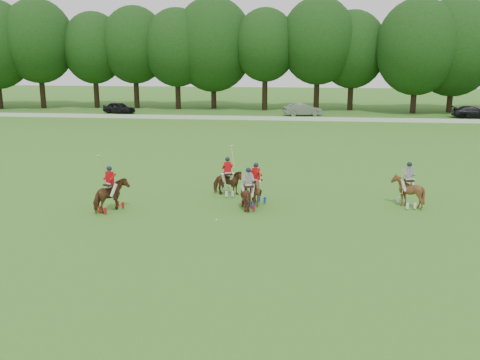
# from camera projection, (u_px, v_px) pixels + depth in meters

# --- Properties ---
(ground) EXTENTS (180.00, 180.00, 0.00)m
(ground) POSITION_uv_depth(u_px,v_px,m) (194.00, 233.00, 23.46)
(ground) COLOR #366D1F
(ground) RESTS_ON ground
(tree_line) EXTENTS (117.98, 14.32, 14.75)m
(tree_line) POSITION_uv_depth(u_px,v_px,m) (268.00, 45.00, 67.81)
(tree_line) COLOR black
(tree_line) RESTS_ON ground
(boundary_rail) EXTENTS (120.00, 0.10, 0.44)m
(boundary_rail) POSITION_uv_depth(u_px,v_px,m) (259.00, 118.00, 60.07)
(boundary_rail) COLOR white
(boundary_rail) RESTS_ON ground
(car_left) EXTENTS (4.36, 2.70, 1.38)m
(car_left) POSITION_uv_depth(u_px,v_px,m) (119.00, 108.00, 66.20)
(car_left) COLOR black
(car_left) RESTS_ON ground
(car_mid) EXTENTS (4.72, 2.72, 1.47)m
(car_mid) POSITION_uv_depth(u_px,v_px,m) (303.00, 110.00, 63.76)
(car_mid) COLOR gray
(car_mid) RESTS_ON ground
(car_right) EXTENTS (4.82, 2.17, 1.37)m
(car_right) POSITION_uv_depth(u_px,v_px,m) (473.00, 112.00, 61.68)
(car_right) COLOR black
(car_right) RESTS_ON ground
(polo_red_a) EXTENTS (1.64, 2.06, 2.84)m
(polo_red_a) POSITION_uv_depth(u_px,v_px,m) (111.00, 195.00, 26.35)
(polo_red_a) COLOR #4C2614
(polo_red_a) RESTS_ON ground
(polo_red_b) EXTENTS (1.74, 1.61, 2.69)m
(polo_red_b) POSITION_uv_depth(u_px,v_px,m) (228.00, 182.00, 29.22)
(polo_red_b) COLOR #4C2614
(polo_red_b) RESTS_ON ground
(polo_red_c) EXTENTS (1.78, 1.84, 2.26)m
(polo_red_c) POSITION_uv_depth(u_px,v_px,m) (256.00, 191.00, 27.29)
(polo_red_c) COLOR #4C2614
(polo_red_c) RESTS_ON ground
(polo_stripe_a) EXTENTS (1.24, 1.81, 2.13)m
(polo_stripe_a) POSITION_uv_depth(u_px,v_px,m) (248.00, 195.00, 26.73)
(polo_stripe_a) COLOR #4C2614
(polo_stripe_a) RESTS_ON ground
(polo_stripe_b) EXTENTS (1.58, 1.70, 2.32)m
(polo_stripe_b) POSITION_uv_depth(u_px,v_px,m) (407.00, 191.00, 27.14)
(polo_stripe_b) COLOR #4C2614
(polo_stripe_b) RESTS_ON ground
(polo_ball) EXTENTS (0.09, 0.09, 0.09)m
(polo_ball) POSITION_uv_depth(u_px,v_px,m) (216.00, 220.00, 25.07)
(polo_ball) COLOR white
(polo_ball) RESTS_ON ground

